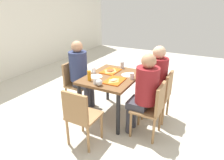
% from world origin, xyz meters
% --- Properties ---
extents(ground_plane, '(10.00, 10.00, 0.02)m').
position_xyz_m(ground_plane, '(0.00, 0.00, -0.01)').
color(ground_plane, beige).
extents(main_table, '(1.04, 0.80, 0.73)m').
position_xyz_m(main_table, '(0.00, 0.00, 0.62)').
color(main_table, brown).
rests_on(main_table, ground_plane).
extents(chair_near_left, '(0.40, 0.40, 0.84)m').
position_xyz_m(chair_near_left, '(-0.26, -0.79, 0.49)').
color(chair_near_left, '#9E7247').
rests_on(chair_near_left, ground_plane).
extents(chair_near_right, '(0.40, 0.40, 0.84)m').
position_xyz_m(chair_near_right, '(0.26, -0.79, 0.49)').
color(chair_near_right, '#9E7247').
rests_on(chair_near_right, ground_plane).
extents(chair_far_side, '(0.40, 0.40, 0.84)m').
position_xyz_m(chair_far_side, '(0.00, 0.79, 0.49)').
color(chair_far_side, '#9E7247').
rests_on(chair_far_side, ground_plane).
extents(chair_left_end, '(0.40, 0.40, 0.84)m').
position_xyz_m(chair_left_end, '(-0.90, 0.00, 0.49)').
color(chair_left_end, '#9E7247').
rests_on(chair_left_end, ground_plane).
extents(person_in_red, '(0.32, 0.42, 1.25)m').
position_xyz_m(person_in_red, '(-0.26, -0.65, 0.73)').
color(person_in_red, '#383842').
rests_on(person_in_red, ground_plane).
extents(person_in_brown_jacket, '(0.32, 0.42, 1.25)m').
position_xyz_m(person_in_brown_jacket, '(0.26, -0.65, 0.73)').
color(person_in_brown_jacket, '#383842').
rests_on(person_in_brown_jacket, ground_plane).
extents(person_far_side, '(0.32, 0.42, 1.25)m').
position_xyz_m(person_far_side, '(-0.00, 0.65, 0.73)').
color(person_far_side, '#383842').
rests_on(person_far_side, ground_plane).
extents(tray_red_near, '(0.37, 0.27, 0.02)m').
position_xyz_m(tray_red_near, '(-0.18, -0.14, 0.73)').
color(tray_red_near, '#D85914').
rests_on(tray_red_near, main_table).
extents(tray_red_far, '(0.37, 0.27, 0.02)m').
position_xyz_m(tray_red_far, '(0.18, 0.12, 0.73)').
color(tray_red_far, '#D85914').
rests_on(tray_red_far, main_table).
extents(paper_plate_center, '(0.22, 0.22, 0.01)m').
position_xyz_m(paper_plate_center, '(-0.16, 0.22, 0.73)').
color(paper_plate_center, white).
rests_on(paper_plate_center, main_table).
extents(paper_plate_near_edge, '(0.22, 0.22, 0.01)m').
position_xyz_m(paper_plate_near_edge, '(0.16, -0.22, 0.73)').
color(paper_plate_near_edge, white).
rests_on(paper_plate_near_edge, main_table).
extents(pizza_slice_a, '(0.21, 0.16, 0.02)m').
position_xyz_m(pizza_slice_a, '(-0.20, -0.14, 0.75)').
color(pizza_slice_a, tan).
rests_on(pizza_slice_a, tray_red_near).
extents(pizza_slice_b, '(0.22, 0.18, 0.02)m').
position_xyz_m(pizza_slice_b, '(0.17, 0.12, 0.75)').
color(pizza_slice_b, tan).
rests_on(pizza_slice_b, tray_red_far).
extents(plastic_cup_a, '(0.07, 0.07, 0.10)m').
position_xyz_m(plastic_cup_a, '(-0.03, 0.34, 0.78)').
color(plastic_cup_a, white).
rests_on(plastic_cup_a, main_table).
extents(plastic_cup_b, '(0.07, 0.07, 0.10)m').
position_xyz_m(plastic_cup_b, '(0.03, -0.34, 0.78)').
color(plastic_cup_b, white).
rests_on(plastic_cup_b, main_table).
extents(plastic_cup_c, '(0.07, 0.07, 0.10)m').
position_xyz_m(plastic_cup_c, '(-0.41, 0.06, 0.78)').
color(plastic_cup_c, white).
rests_on(plastic_cup_c, main_table).
extents(soda_can, '(0.07, 0.07, 0.12)m').
position_xyz_m(soda_can, '(0.44, 0.02, 0.79)').
color(soda_can, '#B7BCC6').
rests_on(soda_can, main_table).
extents(condiment_bottle, '(0.06, 0.06, 0.16)m').
position_xyz_m(condiment_bottle, '(-0.34, 0.22, 0.81)').
color(condiment_bottle, orange).
rests_on(condiment_bottle, main_table).
extents(foil_bundle, '(0.10, 0.10, 0.10)m').
position_xyz_m(foil_bundle, '(-0.44, -0.02, 0.78)').
color(foil_bundle, silver).
rests_on(foil_bundle, main_table).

